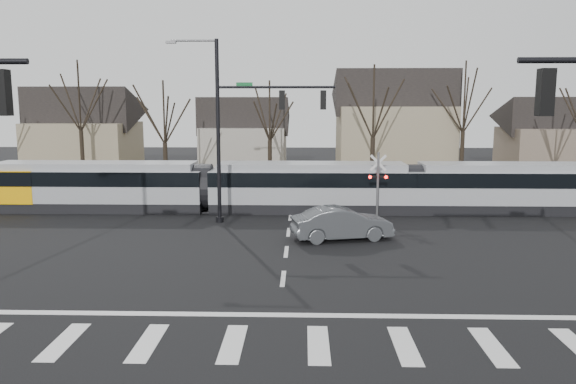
{
  "coord_description": "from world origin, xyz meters",
  "views": [
    {
      "loc": [
        0.75,
        -18.84,
        6.62
      ],
      "look_at": [
        0.0,
        9.0,
        2.3
      ],
      "focal_mm": 35.0,
      "sensor_mm": 36.0,
      "label": 1
    }
  ],
  "objects": [
    {
      "name": "sedan",
      "position": [
        2.7,
        8.44,
        0.82
      ],
      "size": [
        3.98,
        5.74,
        1.63
      ],
      "primitive_type": "imported",
      "rotation": [
        0.0,
        0.0,
        1.81
      ],
      "color": "#45484C",
      "rests_on": "ground"
    },
    {
      "name": "rail_pair",
      "position": [
        0.0,
        15.8,
        0.03
      ],
      "size": [
        90.0,
        1.52,
        0.06
      ],
      "color": "#59595E",
      "rests_on": "ground"
    },
    {
      "name": "stop_line",
      "position": [
        0.0,
        -1.8,
        0.01
      ],
      "size": [
        28.0,
        0.35,
        0.01
      ],
      "primitive_type": "cube",
      "color": "silver",
      "rests_on": "ground"
    },
    {
      "name": "tram",
      "position": [
        1.1,
        16.0,
        1.67
      ],
      "size": [
        40.36,
        3.0,
        3.06
      ],
      "color": "gray",
      "rests_on": "ground"
    },
    {
      "name": "tree_row",
      "position": [
        2.0,
        26.0,
        5.0
      ],
      "size": [
        59.2,
        7.2,
        10.0
      ],
      "color": "black",
      "rests_on": "ground"
    },
    {
      "name": "house_d",
      "position": [
        24.0,
        35.0,
        3.97
      ],
      "size": [
        8.64,
        7.56,
        7.65
      ],
      "color": "#68594D",
      "rests_on": "ground"
    },
    {
      "name": "lane_dashes",
      "position": [
        0.0,
        16.0,
        0.01
      ],
      "size": [
        0.18,
        30.0,
        0.01
      ],
      "color": "silver",
      "rests_on": "ground"
    },
    {
      "name": "signal_pole_far",
      "position": [
        -2.41,
        12.5,
        5.7
      ],
      "size": [
        9.28,
        0.44,
        10.2
      ],
      "color": "black",
      "rests_on": "ground"
    },
    {
      "name": "ground",
      "position": [
        0.0,
        0.0,
        0.0
      ],
      "size": [
        140.0,
        140.0,
        0.0
      ],
      "primitive_type": "plane",
      "color": "black"
    },
    {
      "name": "grass_verge",
      "position": [
        0.0,
        32.0,
        0.01
      ],
      "size": [
        140.0,
        28.0,
        0.01
      ],
      "primitive_type": "cube",
      "color": "#38331E",
      "rests_on": "ground"
    },
    {
      "name": "house_b",
      "position": [
        -5.0,
        36.0,
        3.97
      ],
      "size": [
        8.64,
        7.56,
        7.65
      ],
      "color": "gray",
      "rests_on": "ground"
    },
    {
      "name": "house_c",
      "position": [
        9.0,
        33.0,
        5.23
      ],
      "size": [
        10.8,
        8.64,
        10.1
      ],
      "color": "gray",
      "rests_on": "ground"
    },
    {
      "name": "crosswalk",
      "position": [
        0.0,
        -4.0,
        0.01
      ],
      "size": [
        27.0,
        2.6,
        0.01
      ],
      "color": "silver",
      "rests_on": "ground"
    },
    {
      "name": "rail_crossing_signal",
      "position": [
        5.0,
        12.79,
        1.89
      ],
      "size": [
        1.08,
        0.36,
        4.0
      ],
      "color": "#59595B",
      "rests_on": "ground"
    },
    {
      "name": "house_a",
      "position": [
        -20.0,
        34.0,
        4.46
      ],
      "size": [
        9.72,
        8.64,
        8.6
      ],
      "color": "gray",
      "rests_on": "ground"
    }
  ]
}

